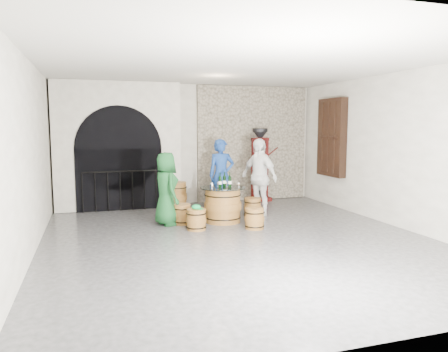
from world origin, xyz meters
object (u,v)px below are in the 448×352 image
object	(u,v)px
barrel_stool_left	(182,214)
wine_bottle_center	(230,181)
person_white	(259,177)
wine_bottle_right	(224,181)
barrel_stool_right	(253,207)
barrel_stool_near_right	(255,218)
person_green	(166,189)
wine_bottle_left	(220,181)
corking_press	(260,159)
side_barrel	(177,196)
barrel_table	(223,205)
barrel_stool_near_left	(196,220)
person_blue	(221,175)
barrel_stool_far	(222,205)

from	to	relation	value
barrel_stool_left	wine_bottle_center	distance (m)	1.27
person_white	wine_bottle_right	bearing A→B (deg)	-95.34
barrel_stool_right	barrel_stool_near_right	bearing A→B (deg)	-109.21
person_green	wine_bottle_left	bearing A→B (deg)	-107.39
wine_bottle_left	corking_press	bearing A→B (deg)	50.15
barrel_stool_right	person_white	distance (m)	0.72
barrel_stool_near_right	wine_bottle_center	xyz separation A→B (m)	(-0.27, 0.80, 0.68)
person_green	side_barrel	size ratio (longest dim) A/B	2.20
barrel_table	barrel_stool_left	bearing A→B (deg)	175.53
barrel_stool_near_left	person_white	size ratio (longest dim) A/B	0.24
barrel_stool_near_right	side_barrel	size ratio (longest dim) A/B	0.61
wine_bottle_right	side_barrel	distance (m)	1.78
person_blue	corking_press	distance (m)	1.82
barrel_stool_near_right	wine_bottle_right	bearing A→B (deg)	111.85
wine_bottle_right	wine_bottle_center	bearing A→B (deg)	-49.80
barrel_stool_right	corking_press	bearing A→B (deg)	63.28
barrel_stool_near_left	wine_bottle_left	world-z (taller)	wine_bottle_left
person_blue	corking_press	xyz separation A→B (m)	(1.45, 1.06, 0.29)
barrel_table	person_blue	size ratio (longest dim) A/B	0.56
barrel_stool_right	side_barrel	world-z (taller)	side_barrel
barrel_stool_near_left	wine_bottle_right	distance (m)	1.24
person_white	wine_bottle_center	distance (m)	0.96
barrel_stool_near_right	wine_bottle_right	size ratio (longest dim) A/B	1.32
side_barrel	corking_press	distance (m)	2.68
barrel_stool_near_right	person_blue	world-z (taller)	person_blue
person_white	person_green	bearing A→B (deg)	-105.40
barrel_stool_near_right	wine_bottle_left	world-z (taller)	wine_bottle_left
barrel_stool_near_left	person_white	world-z (taller)	person_white
barrel_stool_left	wine_bottle_left	bearing A→B (deg)	-3.34
barrel_stool_near_right	person_blue	bearing A→B (deg)	93.33
person_blue	person_white	bearing A→B (deg)	-44.38
barrel_stool_left	barrel_stool_near_right	bearing A→B (deg)	-32.85
barrel_stool_right	barrel_stool_near_right	distance (m)	1.21
barrel_stool_right	wine_bottle_center	distance (m)	1.02
wine_bottle_center	side_barrel	bearing A→B (deg)	118.48
barrel_stool_right	barrel_stool_near_left	world-z (taller)	same
barrel_table	person_blue	distance (m)	1.30
barrel_stool_left	wine_bottle_center	size ratio (longest dim) A/B	1.32
barrel_stool_near_left	person_green	distance (m)	0.98
barrel_stool_near_left	person_blue	distance (m)	2.10
barrel_stool_near_left	person_blue	xyz separation A→B (m)	(1.05, 1.69, 0.68)
barrel_stool_far	side_barrel	bearing A→B (deg)	142.06
barrel_stool_far	barrel_table	bearing A→B (deg)	-105.66
wine_bottle_right	barrel_table	bearing A→B (deg)	-122.99
barrel_stool_near_right	wine_bottle_right	xyz separation A→B (m)	(-0.36, 0.91, 0.68)
side_barrel	corking_press	bearing A→B (deg)	13.41
person_white	wine_bottle_right	size ratio (longest dim) A/B	5.57
barrel_stool_near_right	person_white	size ratio (longest dim) A/B	0.24
barrel_stool_left	barrel_stool_near_left	bearing A→B (deg)	-73.94
barrel_table	person_green	distance (m)	1.29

